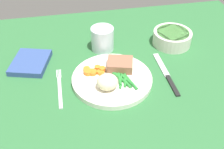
{
  "coord_description": "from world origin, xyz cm",
  "views": [
    {
      "loc": [
        -10.24,
        -59.53,
        54.95
      ],
      "look_at": [
        1.24,
        -0.62,
        4.6
      ],
      "focal_mm": 43.06,
      "sensor_mm": 36.0,
      "label": 1
    }
  ],
  "objects_px": {
    "salad_bowl": "(172,37)",
    "water_glass": "(102,40)",
    "meat_portion": "(120,64)",
    "knife": "(166,74)",
    "fork": "(60,88)",
    "dinner_plate": "(112,79)",
    "napkin": "(31,62)"
  },
  "relations": [
    {
      "from": "water_glass",
      "to": "napkin",
      "type": "bearing_deg",
      "value": -169.33
    },
    {
      "from": "salad_bowl",
      "to": "knife",
      "type": "bearing_deg",
      "value": -115.21
    },
    {
      "from": "dinner_plate",
      "to": "water_glass",
      "type": "height_order",
      "value": "water_glass"
    },
    {
      "from": "water_glass",
      "to": "fork",
      "type": "bearing_deg",
      "value": -131.39
    },
    {
      "from": "meat_portion",
      "to": "napkin",
      "type": "xyz_separation_m",
      "value": [
        -0.27,
        0.09,
        -0.02
      ]
    },
    {
      "from": "meat_portion",
      "to": "knife",
      "type": "bearing_deg",
      "value": -16.32
    },
    {
      "from": "dinner_plate",
      "to": "fork",
      "type": "xyz_separation_m",
      "value": [
        -0.15,
        -0.0,
        -0.01
      ]
    },
    {
      "from": "dinner_plate",
      "to": "salad_bowl",
      "type": "xyz_separation_m",
      "value": [
        0.25,
        0.16,
        0.02
      ]
    },
    {
      "from": "water_glass",
      "to": "napkin",
      "type": "distance_m",
      "value": 0.25
    },
    {
      "from": "fork",
      "to": "salad_bowl",
      "type": "relative_size",
      "value": 1.25
    },
    {
      "from": "meat_portion",
      "to": "salad_bowl",
      "type": "bearing_deg",
      "value": 29.57
    },
    {
      "from": "knife",
      "to": "napkin",
      "type": "xyz_separation_m",
      "value": [
        -0.41,
        0.13,
        0.01
      ]
    },
    {
      "from": "meat_portion",
      "to": "dinner_plate",
      "type": "bearing_deg",
      "value": -130.6
    },
    {
      "from": "water_glass",
      "to": "meat_portion",
      "type": "bearing_deg",
      "value": -77.22
    },
    {
      "from": "meat_portion",
      "to": "salad_bowl",
      "type": "distance_m",
      "value": 0.25
    },
    {
      "from": "fork",
      "to": "knife",
      "type": "height_order",
      "value": "knife"
    },
    {
      "from": "meat_portion",
      "to": "napkin",
      "type": "bearing_deg",
      "value": 161.49
    },
    {
      "from": "fork",
      "to": "napkin",
      "type": "bearing_deg",
      "value": 123.45
    },
    {
      "from": "water_glass",
      "to": "napkin",
      "type": "height_order",
      "value": "water_glass"
    },
    {
      "from": "dinner_plate",
      "to": "water_glass",
      "type": "xyz_separation_m",
      "value": [
        0.0,
        0.17,
        0.03
      ]
    },
    {
      "from": "water_glass",
      "to": "napkin",
      "type": "xyz_separation_m",
      "value": [
        -0.24,
        -0.05,
        -0.03
      ]
    },
    {
      "from": "meat_portion",
      "to": "water_glass",
      "type": "bearing_deg",
      "value": 102.78
    },
    {
      "from": "meat_portion",
      "to": "water_glass",
      "type": "xyz_separation_m",
      "value": [
        -0.03,
        0.14,
        0.0
      ]
    },
    {
      "from": "meat_portion",
      "to": "knife",
      "type": "distance_m",
      "value": 0.15
    },
    {
      "from": "knife",
      "to": "water_glass",
      "type": "height_order",
      "value": "water_glass"
    },
    {
      "from": "salad_bowl",
      "to": "water_glass",
      "type": "bearing_deg",
      "value": 176.33
    },
    {
      "from": "meat_portion",
      "to": "knife",
      "type": "height_order",
      "value": "meat_portion"
    },
    {
      "from": "meat_portion",
      "to": "salad_bowl",
      "type": "height_order",
      "value": "salad_bowl"
    },
    {
      "from": "knife",
      "to": "fork",
      "type": "bearing_deg",
      "value": 175.91
    },
    {
      "from": "knife",
      "to": "salad_bowl",
      "type": "xyz_separation_m",
      "value": [
        0.08,
        0.16,
        0.03
      ]
    },
    {
      "from": "dinner_plate",
      "to": "salad_bowl",
      "type": "bearing_deg",
      "value": 32.85
    },
    {
      "from": "fork",
      "to": "knife",
      "type": "bearing_deg",
      "value": 0.23
    }
  ]
}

